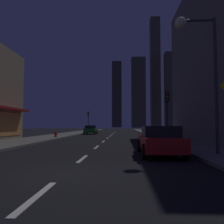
{
  "coord_description": "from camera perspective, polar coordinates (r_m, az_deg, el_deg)",
  "views": [
    {
      "loc": [
        1.8,
        -6.62,
        1.48
      ],
      "look_at": [
        0.0,
        29.12,
        3.61
      ],
      "focal_mm": 35.68,
      "sensor_mm": 36.0,
      "label": 1
    }
  ],
  "objects": [
    {
      "name": "traffic_light_far_left",
      "position": [
        46.8,
        -6.09,
        -1.3
      ],
      "size": [
        0.32,
        0.48,
        4.2
      ],
      "color": "#2D2D2D",
      "rests_on": "sidewalk_left"
    },
    {
      "name": "skyscraper_distant_tall",
      "position": [
        159.06,
        1.27,
        4.45
      ],
      "size": [
        6.7,
        8.95,
        46.46
      ],
      "primitive_type": "cube",
      "color": "#444133",
      "rests_on": "ground"
    },
    {
      "name": "skyscraper_distant_short",
      "position": [
        163.1,
        11.02,
        9.95
      ],
      "size": [
        6.55,
        7.91,
        77.97
      ],
      "primitive_type": "cube",
      "color": "#524E3D",
      "rests_on": "ground"
    },
    {
      "name": "skyscraper_distant_mid",
      "position": [
        135.37,
        6.78,
        4.96
      ],
      "size": [
        8.36,
        6.11,
        42.27
      ],
      "primitive_type": "cube",
      "color": "#4B4738",
      "rests_on": "ground"
    },
    {
      "name": "ground_plane",
      "position": [
        38.69,
        0.22,
        -5.68
      ],
      "size": [
        78.0,
        136.0,
        0.1
      ],
      "primitive_type": "cube",
      "color": "black"
    },
    {
      "name": "street_lamp_right",
      "position": [
        11.81,
        21.07,
        14.48
      ],
      "size": [
        1.96,
        0.56,
        6.58
      ],
      "color": "#38383D",
      "rests_on": "sidewalk_right"
    },
    {
      "name": "sidewalk_right",
      "position": [
        39.0,
        10.59,
        -5.42
      ],
      "size": [
        4.0,
        76.0,
        0.15
      ],
      "primitive_type": "cube",
      "color": "#605E59",
      "rests_on": "ground"
    },
    {
      "name": "traffic_light_near_right",
      "position": [
        19.27,
        13.95,
        1.78
      ],
      "size": [
        0.32,
        0.48,
        4.2
      ],
      "color": "#2D2D2D",
      "rests_on": "sidewalk_right"
    },
    {
      "name": "fire_hydrant_far_left",
      "position": [
        26.29,
        -14.22,
        -5.55
      ],
      "size": [
        0.42,
        0.3,
        0.65
      ],
      "color": "red",
      "rests_on": "sidewalk_left"
    },
    {
      "name": "car_parked_near",
      "position": [
        11.29,
        12.14,
        -7.1
      ],
      "size": [
        1.98,
        4.24,
        1.45
      ],
      "color": "#B21919",
      "rests_on": "ground"
    },
    {
      "name": "sidewalk_left",
      "position": [
        39.64,
        -9.99,
        -5.39
      ],
      "size": [
        4.0,
        76.0,
        0.15
      ],
      "primitive_type": "cube",
      "color": "#605E59",
      "rests_on": "ground"
    },
    {
      "name": "car_parked_far",
      "position": [
        37.32,
        -5.45,
        -4.53
      ],
      "size": [
        1.98,
        4.24,
        1.45
      ],
      "color": "#1E722D",
      "rests_on": "ground"
    },
    {
      "name": "lane_marking_center",
      "position": [
        25.53,
        -1.17,
        -6.72
      ],
      "size": [
        0.16,
        43.8,
        0.01
      ],
      "color": "silver",
      "rests_on": "ground"
    },
    {
      "name": "skyscraper_distant_slender",
      "position": [
        150.06,
        14.57,
        5.51
      ],
      "size": [
        6.04,
        7.16,
        48.9
      ],
      "primitive_type": "cube",
      "color": "#4D493A",
      "rests_on": "ground"
    }
  ]
}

